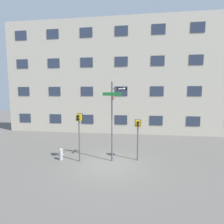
{
  "coord_description": "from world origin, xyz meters",
  "views": [
    {
      "loc": [
        1.36,
        -9.36,
        4.04
      ],
      "look_at": [
        0.04,
        0.67,
        2.96
      ],
      "focal_mm": 28.0,
      "sensor_mm": 36.0,
      "label": 1
    }
  ],
  "objects": [
    {
      "name": "ground_plane",
      "position": [
        0.0,
        0.0,
        0.0
      ],
      "size": [
        60.0,
        60.0,
        0.0
      ],
      "primitive_type": "plane",
      "color": "#595651"
    },
    {
      "name": "pedestrian_signal_right",
      "position": [
        1.56,
        0.99,
        1.94
      ],
      "size": [
        0.37,
        0.4,
        2.47
      ],
      "color": "#4C4C51",
      "rests_on": "ground_plane"
    },
    {
      "name": "fire_hydrant",
      "position": [
        -3.08,
        0.46,
        0.34
      ],
      "size": [
        0.39,
        0.23,
        0.71
      ],
      "color": "#A5A5A8",
      "rests_on": "ground_plane"
    },
    {
      "name": "street_sign_pole",
      "position": [
        0.11,
        0.67,
        2.78
      ],
      "size": [
        1.38,
        0.76,
        4.71
      ],
      "color": "#4C4C51",
      "rests_on": "ground_plane"
    },
    {
      "name": "building_facade",
      "position": [
        -0.0,
        8.12,
        5.67
      ],
      "size": [
        24.0,
        0.63,
        11.35
      ],
      "color": "beige",
      "rests_on": "ground_plane"
    },
    {
      "name": "pedestrian_signal_left",
      "position": [
        -1.86,
        0.36,
        2.23
      ],
      "size": [
        0.35,
        0.4,
        2.87
      ],
      "color": "#4C4C51",
      "rests_on": "ground_plane"
    }
  ]
}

